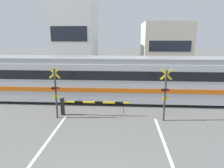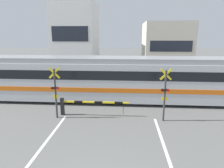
{
  "view_description": "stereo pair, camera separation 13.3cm",
  "coord_description": "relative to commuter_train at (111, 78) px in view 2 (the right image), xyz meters",
  "views": [
    {
      "loc": [
        0.83,
        -3.93,
        4.87
      ],
      "look_at": [
        0.0,
        9.59,
        1.6
      ],
      "focal_mm": 32.0,
      "sensor_mm": 36.0,
      "label": 1
    },
    {
      "loc": [
        0.97,
        -3.92,
        4.87
      ],
      "look_at": [
        0.0,
        9.59,
        1.6
      ],
      "focal_mm": 32.0,
      "sensor_mm": 36.0,
      "label": 2
    }
  ],
  "objects": [
    {
      "name": "rail_track_near",
      "position": [
        0.15,
        -0.72,
        -1.75
      ],
      "size": [
        50.0,
        0.1,
        0.08
      ],
      "color": "gray",
      "rests_on": "ground_plane"
    },
    {
      "name": "rail_track_far",
      "position": [
        0.15,
        0.72,
        -1.75
      ],
      "size": [
        50.0,
        0.1,
        0.08
      ],
      "color": "gray",
      "rests_on": "ground_plane"
    },
    {
      "name": "crossing_signal_left",
      "position": [
        -3.05,
        -3.61,
        -0.07
      ],
      "size": [
        0.68,
        0.15,
        3.12
      ],
      "color": "#333333",
      "rests_on": "ground_plane"
    },
    {
      "name": "crossing_signal_right",
      "position": [
        3.35,
        -3.61,
        -0.07
      ],
      "size": [
        0.68,
        0.15,
        3.12
      ],
      "color": "#333333",
      "rests_on": "ground_plane"
    },
    {
      "name": "crossing_barrier_near",
      "position": [
        -1.7,
        -3.12,
        -1.06
      ],
      "size": [
        4.27,
        0.2,
        1.1
      ],
      "color": "black",
      "rests_on": "ground_plane"
    },
    {
      "name": "commuter_train",
      "position": [
        0.0,
        0.0,
        0.0
      ],
      "size": [
        18.72,
        2.93,
        3.34
      ],
      "color": "#B7BCC1",
      "rests_on": "ground_plane"
    },
    {
      "name": "building_right_of_street",
      "position": [
        6.53,
        13.87,
        1.53
      ],
      "size": [
        6.07,
        6.96,
        6.64
      ],
      "color": "beige",
      "rests_on": "ground_plane"
    },
    {
      "name": "building_left_of_street",
      "position": [
        -5.95,
        13.87,
        2.87
      ],
      "size": [
        5.5,
        6.96,
        9.31
      ],
      "color": "white",
      "rests_on": "ground_plane"
    },
    {
      "name": "crossing_barrier_far",
      "position": [
        1.99,
        2.54,
        -1.06
      ],
      "size": [
        4.27,
        0.2,
        1.1
      ],
      "color": "black",
      "rests_on": "ground_plane"
    }
  ]
}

